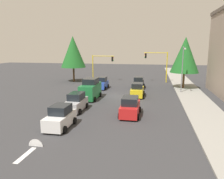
# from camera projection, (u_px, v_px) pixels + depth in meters

# --- Properties ---
(ground_plane) EXTENTS (120.00, 120.00, 0.00)m
(ground_plane) POSITION_uv_depth(u_px,v_px,m) (117.00, 96.00, 31.32)
(ground_plane) COLOR #353538
(sidewalk_kerb) EXTENTS (80.00, 4.00, 0.15)m
(sidewalk_kerb) POSITION_uv_depth(u_px,v_px,m) (189.00, 92.00, 34.19)
(sidewalk_kerb) COLOR gray
(sidewalk_kerb) RESTS_ON ground
(lane_arrow_near) EXTENTS (2.40, 1.10, 1.10)m
(lane_arrow_near) POSITION_uv_depth(u_px,v_px,m) (66.00, 121.00, 20.77)
(lane_arrow_near) COLOR silver
(lane_arrow_near) RESTS_ON ground
(lane_arrow_mid) EXTENTS (2.40, 1.10, 1.10)m
(lane_arrow_mid) POSITION_uv_depth(u_px,v_px,m) (32.00, 150.00, 14.99)
(lane_arrow_mid) COLOR silver
(lane_arrow_mid) RESTS_ON ground
(traffic_signal_far_right) EXTENTS (0.36, 4.59, 5.25)m
(traffic_signal_far_right) POSITION_uv_depth(u_px,v_px,m) (102.00, 63.00, 45.15)
(traffic_signal_far_right) COLOR yellow
(traffic_signal_far_right) RESTS_ON ground
(traffic_signal_far_left) EXTENTS (0.36, 4.59, 5.96)m
(traffic_signal_far_left) POSITION_uv_depth(u_px,v_px,m) (158.00, 61.00, 42.96)
(traffic_signal_far_left) COLOR yellow
(traffic_signal_far_left) RESTS_ON ground
(street_lamp_curbside) EXTENTS (2.15, 0.28, 7.00)m
(street_lamp_curbside) POSITION_uv_depth(u_px,v_px,m) (183.00, 65.00, 32.28)
(street_lamp_curbside) COLOR slate
(street_lamp_curbside) RESTS_ON ground
(tree_opposite_side) EXTENTS (4.94, 4.94, 9.07)m
(tree_opposite_side) POSITION_uv_depth(u_px,v_px,m) (73.00, 52.00, 43.78)
(tree_opposite_side) COLOR brown
(tree_opposite_side) RESTS_ON ground
(tree_roadside_mid) EXTENTS (4.68, 4.68, 8.57)m
(tree_roadside_mid) POSITION_uv_depth(u_px,v_px,m) (185.00, 55.00, 36.12)
(tree_roadside_mid) COLOR brown
(tree_roadside_mid) RESTS_ON ground
(delivery_van_green) EXTENTS (4.80, 2.22, 2.77)m
(delivery_van_green) POSITION_uv_depth(u_px,v_px,m) (91.00, 89.00, 29.62)
(delivery_van_green) COLOR #1E7238
(delivery_van_green) RESTS_ON ground
(car_yellow) EXTENTS (3.89, 1.98, 1.98)m
(car_yellow) POSITION_uv_depth(u_px,v_px,m) (137.00, 90.00, 30.91)
(car_yellow) COLOR yellow
(car_yellow) RESTS_ON ground
(car_red) EXTENTS (4.20, 2.06, 1.98)m
(car_red) POSITION_uv_depth(u_px,v_px,m) (130.00, 107.00, 22.34)
(car_red) COLOR red
(car_red) RESTS_ON ground
(car_white) EXTENTS (3.68, 2.00, 1.98)m
(car_white) POSITION_uv_depth(u_px,v_px,m) (60.00, 118.00, 19.00)
(car_white) COLOR white
(car_white) RESTS_ON ground
(car_silver) EXTENTS (4.00, 1.94, 1.98)m
(car_silver) POSITION_uv_depth(u_px,v_px,m) (76.00, 103.00, 24.10)
(car_silver) COLOR #B2B5BA
(car_silver) RESTS_ON ground
(car_black) EXTENTS (3.97, 1.96, 1.98)m
(car_black) POSITION_uv_depth(u_px,v_px,m) (139.00, 83.00, 37.35)
(car_black) COLOR black
(car_black) RESTS_ON ground
(car_blue) EXTENTS (3.74, 1.99, 1.98)m
(car_blue) POSITION_uv_depth(u_px,v_px,m) (102.00, 83.00, 36.83)
(car_blue) COLOR blue
(car_blue) RESTS_ON ground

